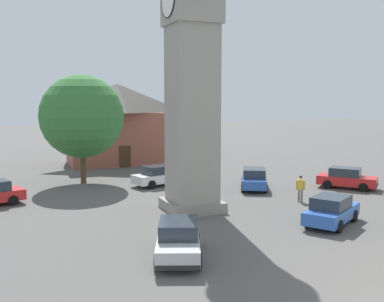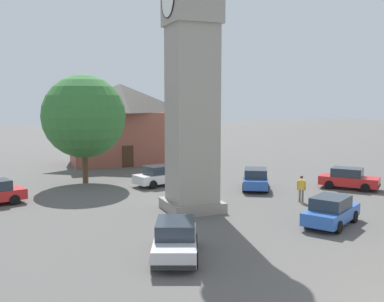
{
  "view_description": "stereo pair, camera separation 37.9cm",
  "coord_description": "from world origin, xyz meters",
  "px_view_note": "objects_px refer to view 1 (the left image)",
  "views": [
    {
      "loc": [
        23.74,
        -9.92,
        6.44
      ],
      "look_at": [
        0.0,
        0.0,
        3.5
      ],
      "focal_mm": 41.9,
      "sensor_mm": 36.0,
      "label": 1
    },
    {
      "loc": [
        23.89,
        -9.56,
        6.44
      ],
      "look_at": [
        0.0,
        0.0,
        3.5
      ],
      "focal_mm": 41.9,
      "sensor_mm": 36.0,
      "label": 2
    }
  ],
  "objects_px": {
    "car_black_far": "(332,210)",
    "pedestrian": "(301,186)",
    "car_silver_kerb": "(178,239)",
    "car_green_alley": "(159,176)",
    "building_shop_left": "(118,123)",
    "car_white_side": "(254,179)",
    "clock_tower": "(192,16)",
    "car_blue_kerb": "(346,178)",
    "tree": "(82,117)"
  },
  "relations": [
    {
      "from": "car_blue_kerb",
      "to": "tree",
      "type": "relative_size",
      "value": 0.51
    },
    {
      "from": "clock_tower",
      "to": "tree",
      "type": "height_order",
      "value": "clock_tower"
    },
    {
      "from": "car_black_far",
      "to": "building_shop_left",
      "type": "height_order",
      "value": "building_shop_left"
    },
    {
      "from": "pedestrian",
      "to": "car_black_far",
      "type": "bearing_deg",
      "value": -18.91
    },
    {
      "from": "clock_tower",
      "to": "pedestrian",
      "type": "bearing_deg",
      "value": 84.88
    },
    {
      "from": "car_white_side",
      "to": "building_shop_left",
      "type": "bearing_deg",
      "value": -160.81
    },
    {
      "from": "car_silver_kerb",
      "to": "tree",
      "type": "distance_m",
      "value": 18.9
    },
    {
      "from": "car_white_side",
      "to": "clock_tower",
      "type": "bearing_deg",
      "value": -58.33
    },
    {
      "from": "car_blue_kerb",
      "to": "car_black_far",
      "type": "height_order",
      "value": "same"
    },
    {
      "from": "car_black_far",
      "to": "pedestrian",
      "type": "relative_size",
      "value": 2.6
    },
    {
      "from": "clock_tower",
      "to": "car_silver_kerb",
      "type": "bearing_deg",
      "value": -26.7
    },
    {
      "from": "building_shop_left",
      "to": "pedestrian",
      "type": "bearing_deg",
      "value": 16.75
    },
    {
      "from": "clock_tower",
      "to": "pedestrian",
      "type": "relative_size",
      "value": 11.29
    },
    {
      "from": "car_green_alley",
      "to": "car_blue_kerb",
      "type": "bearing_deg",
      "value": 62.83
    },
    {
      "from": "tree",
      "to": "building_shop_left",
      "type": "distance_m",
      "value": 11.19
    },
    {
      "from": "tree",
      "to": "building_shop_left",
      "type": "relative_size",
      "value": 0.81
    },
    {
      "from": "car_green_alley",
      "to": "car_white_side",
      "type": "bearing_deg",
      "value": 56.28
    },
    {
      "from": "building_shop_left",
      "to": "car_black_far",
      "type": "bearing_deg",
      "value": 10.27
    },
    {
      "from": "car_black_far",
      "to": "pedestrian",
      "type": "bearing_deg",
      "value": 161.09
    },
    {
      "from": "car_green_alley",
      "to": "building_shop_left",
      "type": "relative_size",
      "value": 0.42
    },
    {
      "from": "pedestrian",
      "to": "building_shop_left",
      "type": "distance_m",
      "value": 22.95
    },
    {
      "from": "clock_tower",
      "to": "pedestrian",
      "type": "xyz_separation_m",
      "value": [
        0.64,
        7.19,
        -10.12
      ]
    },
    {
      "from": "car_silver_kerb",
      "to": "clock_tower",
      "type": "bearing_deg",
      "value": 153.3
    },
    {
      "from": "car_green_alley",
      "to": "pedestrian",
      "type": "bearing_deg",
      "value": 37.04
    },
    {
      "from": "tree",
      "to": "car_white_side",
      "type": "bearing_deg",
      "value": 57.01
    },
    {
      "from": "car_blue_kerb",
      "to": "building_shop_left",
      "type": "bearing_deg",
      "value": -147.61
    },
    {
      "from": "tree",
      "to": "building_shop_left",
      "type": "height_order",
      "value": "tree"
    },
    {
      "from": "clock_tower",
      "to": "tree",
      "type": "distance_m",
      "value": 13.48
    },
    {
      "from": "tree",
      "to": "building_shop_left",
      "type": "bearing_deg",
      "value": 152.66
    },
    {
      "from": "building_shop_left",
      "to": "car_blue_kerb",
      "type": "bearing_deg",
      "value": 32.39
    },
    {
      "from": "car_black_far",
      "to": "car_silver_kerb",
      "type": "bearing_deg",
      "value": -80.63
    },
    {
      "from": "clock_tower",
      "to": "car_black_far",
      "type": "relative_size",
      "value": 4.33
    },
    {
      "from": "car_silver_kerb",
      "to": "car_black_far",
      "type": "bearing_deg",
      "value": 99.37
    },
    {
      "from": "car_green_alley",
      "to": "tree",
      "type": "relative_size",
      "value": 0.53
    },
    {
      "from": "car_black_far",
      "to": "tree",
      "type": "xyz_separation_m",
      "value": [
        -16.86,
        -9.96,
        4.42
      ]
    },
    {
      "from": "car_silver_kerb",
      "to": "car_green_alley",
      "type": "bearing_deg",
      "value": 164.34
    },
    {
      "from": "tree",
      "to": "car_black_far",
      "type": "bearing_deg",
      "value": 30.58
    },
    {
      "from": "pedestrian",
      "to": "car_white_side",
      "type": "bearing_deg",
      "value": -172.6
    },
    {
      "from": "car_white_side",
      "to": "car_black_far",
      "type": "height_order",
      "value": "same"
    },
    {
      "from": "clock_tower",
      "to": "tree",
      "type": "relative_size",
      "value": 2.28
    },
    {
      "from": "car_white_side",
      "to": "car_green_alley",
      "type": "distance_m",
      "value": 7.12
    },
    {
      "from": "car_white_side",
      "to": "car_black_far",
      "type": "xyz_separation_m",
      "value": [
        9.68,
        -1.09,
        0.0
      ]
    },
    {
      "from": "car_black_far",
      "to": "pedestrian",
      "type": "height_order",
      "value": "pedestrian"
    },
    {
      "from": "car_black_far",
      "to": "building_shop_left",
      "type": "xyz_separation_m",
      "value": [
        -26.75,
        -4.85,
        3.36
      ]
    },
    {
      "from": "car_blue_kerb",
      "to": "car_green_alley",
      "type": "bearing_deg",
      "value": -117.17
    },
    {
      "from": "car_blue_kerb",
      "to": "car_silver_kerb",
      "type": "xyz_separation_m",
      "value": [
        8.81,
        -16.55,
        0.0
      ]
    },
    {
      "from": "car_blue_kerb",
      "to": "car_green_alley",
      "type": "xyz_separation_m",
      "value": [
        -6.32,
        -12.3,
        0.0
      ]
    },
    {
      "from": "clock_tower",
      "to": "car_white_side",
      "type": "xyz_separation_m",
      "value": [
        -4.06,
        6.58,
        -10.37
      ]
    },
    {
      "from": "car_silver_kerb",
      "to": "car_black_far",
      "type": "relative_size",
      "value": 1.01
    },
    {
      "from": "car_green_alley",
      "to": "pedestrian",
      "type": "xyz_separation_m",
      "value": [
        8.66,
        6.53,
        0.25
      ]
    }
  ]
}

